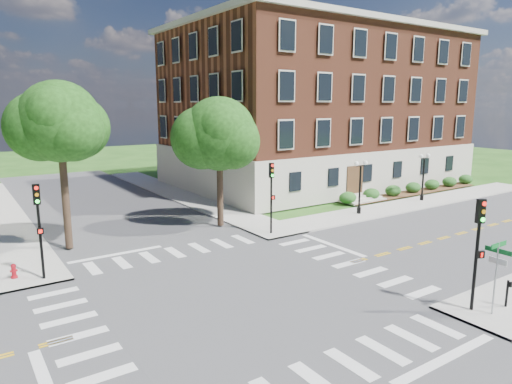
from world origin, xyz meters
TOP-DOWN VIEW (x-y plane):
  - ground at (0.00, 0.00)m, footprint 160.00×160.00m
  - road_ew at (0.00, 0.00)m, footprint 90.00×12.00m
  - road_ns at (0.00, 0.00)m, footprint 12.00×90.00m
  - sidewalk_ne at (15.38, 15.38)m, footprint 34.00×34.00m
  - crosswalk_east at (7.20, 0.00)m, footprint 2.20×10.20m
  - stop_bar_east at (8.80, 3.00)m, footprint 0.40×5.50m
  - main_building at (24.00, 21.99)m, footprint 30.60×22.40m
  - shrub_row at (27.00, 10.80)m, footprint 18.00×2.00m
  - tree_c at (-5.08, 11.32)m, footprint 4.72×4.72m
  - tree_d at (5.19, 10.81)m, footprint 5.15×5.15m
  - traffic_signal_se at (7.16, -7.24)m, footprint 0.38×0.46m
  - traffic_signal_ne at (6.99, 7.05)m, footprint 0.38×0.45m
  - traffic_signal_nw at (-7.26, 6.80)m, footprint 0.36×0.42m
  - twin_lamp_west at (16.16, 7.73)m, footprint 1.36×0.36m
  - twin_lamp_east at (24.74, 8.14)m, footprint 1.36×0.36m
  - street_sign_pole at (7.47, -7.94)m, footprint 1.10×1.10m
  - push_button_post at (8.66, -7.91)m, footprint 0.14×0.21m
  - fire_hydrant at (-8.49, 7.70)m, footprint 0.35×0.35m

SIDE VIEW (x-z plane):
  - ground at x=0.00m, z-range 0.00..0.00m
  - crosswalk_east at x=7.20m, z-range -0.01..0.01m
  - stop_bar_east at x=8.80m, z-range 0.00..0.00m
  - shrub_row at x=27.00m, z-range -0.65..0.65m
  - road_ew at x=0.00m, z-range 0.00..0.01m
  - road_ns at x=0.00m, z-range 0.00..0.01m
  - sidewalk_ne at x=15.38m, z-range 0.00..0.12m
  - fire_hydrant at x=-8.49m, z-range 0.09..0.84m
  - push_button_post at x=8.66m, z-range 0.20..1.40m
  - street_sign_pole at x=7.47m, z-range 0.76..3.86m
  - twin_lamp_west at x=16.16m, z-range 0.41..4.64m
  - twin_lamp_east at x=24.74m, z-range 0.41..4.64m
  - traffic_signal_se at x=7.16m, z-range 0.79..5.59m
  - traffic_signal_ne at x=6.99m, z-range 0.79..5.59m
  - traffic_signal_nw at x=-7.26m, z-range 0.79..5.59m
  - tree_d at x=5.19m, z-range 2.09..11.24m
  - tree_c at x=-5.08m, z-range 2.70..12.67m
  - main_building at x=24.00m, z-range 0.09..16.59m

